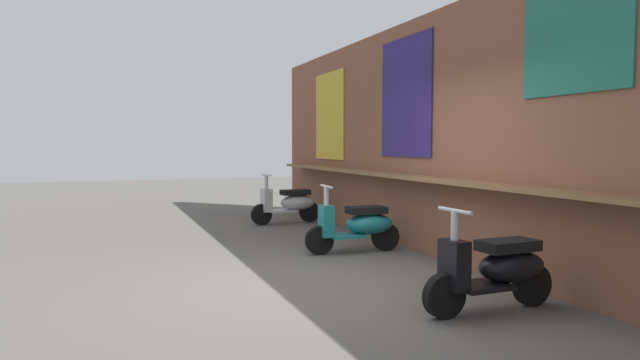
% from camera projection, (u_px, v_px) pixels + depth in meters
% --- Properties ---
extents(ground_plane, '(38.83, 38.83, 0.00)m').
position_uv_depth(ground_plane, '(327.00, 283.00, 6.14)').
color(ground_plane, '#56544F').
extents(market_stall_facade, '(13.87, 0.61, 3.32)m').
position_uv_depth(market_stall_facade, '(480.00, 134.00, 6.76)').
color(market_stall_facade, brown).
rests_on(market_stall_facade, ground_plane).
extents(scooter_silver, '(0.49, 1.40, 0.97)m').
position_uv_depth(scooter_silver, '(290.00, 203.00, 10.80)').
color(scooter_silver, '#B2B5BA').
rests_on(scooter_silver, ground_plane).
extents(scooter_teal, '(0.48, 1.40, 0.97)m').
position_uv_depth(scooter_teal, '(358.00, 225.00, 7.88)').
color(scooter_teal, '#197075').
rests_on(scooter_teal, ground_plane).
extents(scooter_black, '(0.46, 1.40, 0.97)m').
position_uv_depth(scooter_black, '(497.00, 269.00, 5.10)').
color(scooter_black, black).
rests_on(scooter_black, ground_plane).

